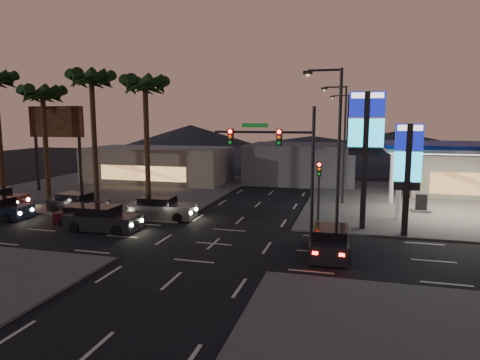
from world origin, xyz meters
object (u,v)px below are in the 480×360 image
(pylon_sign_short, at_px, (408,162))
(car_lane_b_mid, at_px, (78,204))
(car_lane_a_front, at_px, (102,219))
(pylon_sign_tall, at_px, (366,133))
(car_lane_b_front, at_px, (161,209))
(gas_station, at_px, (468,149))
(car_lane_a_mid, at_px, (85,216))
(traffic_signal_mast, at_px, (283,154))
(suv_station, at_px, (330,241))

(pylon_sign_short, relative_size, car_lane_b_mid, 1.46)
(car_lane_b_mid, bearing_deg, car_lane_a_front, -40.87)
(pylon_sign_tall, height_order, car_lane_b_front, pylon_sign_tall)
(gas_station, distance_m, car_lane_a_mid, 28.24)
(car_lane_b_front, bearing_deg, car_lane_a_mid, -145.37)
(pylon_sign_short, xyz_separation_m, car_lane_b_mid, (-23.98, 0.82, -3.95))
(car_lane_a_front, distance_m, car_lane_b_front, 4.65)
(traffic_signal_mast, relative_size, car_lane_b_front, 1.58)
(car_lane_a_mid, bearing_deg, traffic_signal_mast, -0.55)
(pylon_sign_tall, xyz_separation_m, traffic_signal_mast, (-4.74, -3.51, -1.17))
(pylon_sign_tall, bearing_deg, car_lane_a_front, -164.91)
(pylon_sign_short, xyz_separation_m, car_lane_b_front, (-16.76, 0.60, -3.91))
(car_lane_b_front, xyz_separation_m, car_lane_b_mid, (-7.22, 0.22, -0.04))
(traffic_signal_mast, height_order, car_lane_a_front, traffic_signal_mast)
(gas_station, distance_m, suv_station, 16.00)
(pylon_sign_tall, height_order, car_lane_a_front, pylon_sign_tall)
(gas_station, bearing_deg, suv_station, -127.11)
(car_lane_a_mid, bearing_deg, gas_station, 20.75)
(car_lane_a_front, relative_size, suv_station, 1.04)
(pylon_sign_tall, xyz_separation_m, car_lane_a_front, (-16.53, -4.46, -5.64))
(car_lane_b_mid, bearing_deg, gas_station, 12.97)
(car_lane_b_mid, relative_size, suv_station, 1.00)
(car_lane_b_front, distance_m, car_lane_b_mid, 7.22)
(car_lane_b_mid, bearing_deg, pylon_sign_tall, 0.47)
(pylon_sign_tall, bearing_deg, car_lane_a_mid, -169.69)
(gas_station, xyz_separation_m, car_lane_a_front, (-24.03, -10.96, -4.33))
(pylon_sign_tall, distance_m, car_lane_a_front, 18.03)
(gas_station, distance_m, car_lane_a_front, 26.76)
(gas_station, relative_size, pylon_sign_tall, 1.36)
(traffic_signal_mast, bearing_deg, car_lane_a_front, -175.41)
(gas_station, bearing_deg, car_lane_b_mid, -167.03)
(gas_station, xyz_separation_m, pylon_sign_short, (-5.00, -7.50, -0.42))
(gas_station, height_order, car_lane_a_front, gas_station)
(gas_station, height_order, traffic_signal_mast, traffic_signal_mast)
(car_lane_a_mid, height_order, car_lane_b_front, car_lane_b_front)
(suv_station, bearing_deg, car_lane_a_mid, 171.88)
(pylon_sign_short, relative_size, traffic_signal_mast, 0.88)
(gas_station, bearing_deg, pylon_sign_short, -123.69)
(gas_station, bearing_deg, car_lane_a_front, -155.49)
(pylon_sign_short, bearing_deg, gas_station, 56.31)
(gas_station, distance_m, pylon_sign_short, 9.02)
(pylon_sign_tall, relative_size, suv_station, 1.88)
(traffic_signal_mast, relative_size, car_lane_b_mid, 1.67)
(gas_station, xyz_separation_m, pylon_sign_tall, (-7.50, -6.50, 1.31))
(suv_station, bearing_deg, car_lane_b_mid, 164.13)
(car_lane_a_front, bearing_deg, gas_station, 24.51)
(pylon_sign_short, bearing_deg, car_lane_b_mid, 178.03)
(gas_station, height_order, pylon_sign_tall, pylon_sign_tall)
(car_lane_a_mid, bearing_deg, suv_station, -8.12)
(pylon_sign_tall, distance_m, car_lane_b_mid, 22.22)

